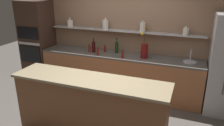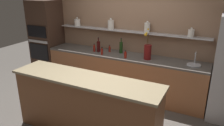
{
  "view_description": "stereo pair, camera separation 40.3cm",
  "coord_description": "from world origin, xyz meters",
  "px_view_note": "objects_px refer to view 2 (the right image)",
  "views": [
    {
      "loc": [
        1.41,
        -3.13,
        2.37
      ],
      "look_at": [
        0.07,
        0.43,
        1.01
      ],
      "focal_mm": 35.0,
      "sensor_mm": 36.0,
      "label": 1
    },
    {
      "loc": [
        1.78,
        -2.96,
        2.37
      ],
      "look_at": [
        0.07,
        0.43,
        1.01
      ],
      "focal_mm": 35.0,
      "sensor_mm": 36.0,
      "label": 2
    }
  ],
  "objects_px": {
    "sink_fixture": "(194,64)",
    "bottle_wine_5": "(98,46)",
    "bottle_sauce_0": "(102,51)",
    "bottle_sauce_3": "(110,49)",
    "bottle_wine_1": "(121,47)",
    "oven_tower": "(47,40)",
    "flower_vase": "(148,51)",
    "bottle_sauce_2": "(94,48)",
    "bottle_sauce_4": "(125,55)"
  },
  "relations": [
    {
      "from": "flower_vase",
      "to": "bottle_sauce_2",
      "type": "bearing_deg",
      "value": -179.11
    },
    {
      "from": "bottle_wine_1",
      "to": "bottle_wine_5",
      "type": "bearing_deg",
      "value": -164.4
    },
    {
      "from": "oven_tower",
      "to": "sink_fixture",
      "type": "relative_size",
      "value": 7.72
    },
    {
      "from": "sink_fixture",
      "to": "bottle_sauce_0",
      "type": "bearing_deg",
      "value": -174.17
    },
    {
      "from": "bottle_wine_1",
      "to": "bottle_wine_5",
      "type": "height_order",
      "value": "bottle_wine_1"
    },
    {
      "from": "bottle_sauce_0",
      "to": "bottle_wine_5",
      "type": "distance_m",
      "value": 0.24
    },
    {
      "from": "flower_vase",
      "to": "sink_fixture",
      "type": "xyz_separation_m",
      "value": [
        0.92,
        0.05,
        -0.14
      ]
    },
    {
      "from": "bottle_sauce_0",
      "to": "bottle_sauce_2",
      "type": "distance_m",
      "value": 0.3
    },
    {
      "from": "bottle_wine_5",
      "to": "bottle_wine_1",
      "type": "bearing_deg",
      "value": 15.6
    },
    {
      "from": "bottle_sauce_3",
      "to": "bottle_sauce_4",
      "type": "xyz_separation_m",
      "value": [
        0.51,
        -0.26,
        0.0
      ]
    },
    {
      "from": "bottle_sauce_2",
      "to": "bottle_sauce_4",
      "type": "xyz_separation_m",
      "value": [
        0.83,
        -0.12,
        -0.01
      ]
    },
    {
      "from": "bottle_wine_5",
      "to": "bottle_sauce_3",
      "type": "bearing_deg",
      "value": 24.74
    },
    {
      "from": "bottle_sauce_0",
      "to": "bottle_sauce_3",
      "type": "height_order",
      "value": "bottle_sauce_0"
    },
    {
      "from": "bottle_sauce_3",
      "to": "bottle_wine_1",
      "type": "bearing_deg",
      "value": 7.16
    },
    {
      "from": "bottle_sauce_3",
      "to": "bottle_sauce_4",
      "type": "height_order",
      "value": "bottle_sauce_4"
    },
    {
      "from": "bottle_wine_1",
      "to": "bottle_sauce_2",
      "type": "bearing_deg",
      "value": -164.01
    },
    {
      "from": "bottle_wine_5",
      "to": "bottle_sauce_2",
      "type": "bearing_deg",
      "value": -161.97
    },
    {
      "from": "bottle_sauce_0",
      "to": "bottle_wine_1",
      "type": "bearing_deg",
      "value": 42.19
    },
    {
      "from": "sink_fixture",
      "to": "bottle_sauce_3",
      "type": "height_order",
      "value": "sink_fixture"
    },
    {
      "from": "oven_tower",
      "to": "bottle_sauce_0",
      "type": "distance_m",
      "value": 1.76
    },
    {
      "from": "sink_fixture",
      "to": "bottle_sauce_0",
      "type": "relative_size",
      "value": 1.52
    },
    {
      "from": "flower_vase",
      "to": "oven_tower",
      "type": "bearing_deg",
      "value": 179.24
    },
    {
      "from": "bottle_wine_1",
      "to": "bottle_sauce_4",
      "type": "bearing_deg",
      "value": -51.42
    },
    {
      "from": "sink_fixture",
      "to": "bottle_wine_5",
      "type": "relative_size",
      "value": 0.79
    },
    {
      "from": "flower_vase",
      "to": "bottle_sauce_0",
      "type": "bearing_deg",
      "value": -171.67
    },
    {
      "from": "sink_fixture",
      "to": "bottle_sauce_3",
      "type": "xyz_separation_m",
      "value": [
        -1.86,
        0.07,
        0.04
      ]
    },
    {
      "from": "oven_tower",
      "to": "bottle_sauce_2",
      "type": "distance_m",
      "value": 1.48
    },
    {
      "from": "sink_fixture",
      "to": "bottle_sauce_0",
      "type": "xyz_separation_m",
      "value": [
        -1.91,
        -0.2,
        0.05
      ]
    },
    {
      "from": "oven_tower",
      "to": "bottle_sauce_4",
      "type": "relative_size",
      "value": 12.11
    },
    {
      "from": "flower_vase",
      "to": "bottle_sauce_3",
      "type": "xyz_separation_m",
      "value": [
        -0.94,
        0.12,
        -0.1
      ]
    },
    {
      "from": "oven_tower",
      "to": "sink_fixture",
      "type": "bearing_deg",
      "value": 0.2
    },
    {
      "from": "sink_fixture",
      "to": "bottle_sauce_4",
      "type": "distance_m",
      "value": 1.36
    },
    {
      "from": "oven_tower",
      "to": "bottle_wine_1",
      "type": "bearing_deg",
      "value": 3.19
    },
    {
      "from": "oven_tower",
      "to": "flower_vase",
      "type": "bearing_deg",
      "value": -0.76
    },
    {
      "from": "oven_tower",
      "to": "bottle_wine_5",
      "type": "relative_size",
      "value": 6.07
    },
    {
      "from": "flower_vase",
      "to": "bottle_sauce_0",
      "type": "height_order",
      "value": "flower_vase"
    },
    {
      "from": "oven_tower",
      "to": "bottle_sauce_2",
      "type": "xyz_separation_m",
      "value": [
        1.48,
        -0.06,
        -0.02
      ]
    },
    {
      "from": "oven_tower",
      "to": "bottle_sauce_4",
      "type": "bearing_deg",
      "value": -4.35
    },
    {
      "from": "bottle_sauce_0",
      "to": "bottle_sauce_4",
      "type": "xyz_separation_m",
      "value": [
        0.56,
        0.01,
        -0.01
      ]
    },
    {
      "from": "flower_vase",
      "to": "bottle_wine_5",
      "type": "height_order",
      "value": "flower_vase"
    },
    {
      "from": "bottle_wine_1",
      "to": "bottle_sauce_3",
      "type": "distance_m",
      "value": 0.28
    },
    {
      "from": "bottle_wine_1",
      "to": "oven_tower",
      "type": "bearing_deg",
      "value": -176.81
    },
    {
      "from": "sink_fixture",
      "to": "flower_vase",
      "type": "bearing_deg",
      "value": -176.91
    },
    {
      "from": "bottle_sauce_0",
      "to": "bottle_sauce_3",
      "type": "bearing_deg",
      "value": 78.28
    },
    {
      "from": "bottle_sauce_2",
      "to": "oven_tower",
      "type": "bearing_deg",
      "value": 177.82
    },
    {
      "from": "bottle_wine_5",
      "to": "bottle_sauce_0",
      "type": "bearing_deg",
      "value": -41.48
    },
    {
      "from": "bottle_sauce_0",
      "to": "bottle_wine_1",
      "type": "distance_m",
      "value": 0.45
    },
    {
      "from": "bottle_wine_1",
      "to": "bottle_wine_5",
      "type": "xyz_separation_m",
      "value": [
        -0.51,
        -0.14,
        -0.0
      ]
    },
    {
      "from": "bottle_sauce_0",
      "to": "bottle_sauce_3",
      "type": "xyz_separation_m",
      "value": [
        0.05,
        0.26,
        -0.01
      ]
    },
    {
      "from": "bottle_sauce_0",
      "to": "flower_vase",
      "type": "bearing_deg",
      "value": 8.33
    }
  ]
}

